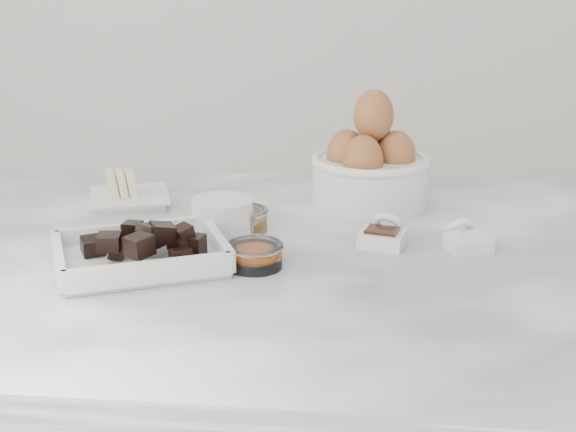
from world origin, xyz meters
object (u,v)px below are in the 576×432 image
object	(u,v)px
chocolate_dish	(140,249)
butter_plate	(128,193)
zest_bowl	(255,254)
honey_bowl	(242,220)
salt_spoon	(466,239)
egg_bowl	(370,167)
vanilla_spoon	(383,235)
sugar_ramekin	(222,215)

from	to	relation	value
chocolate_dish	butter_plate	bearing A→B (deg)	109.49
chocolate_dish	zest_bowl	xyz separation A→B (m)	(0.15, 0.01, -0.01)
honey_bowl	salt_spoon	world-z (taller)	salt_spoon
egg_bowl	zest_bowl	world-z (taller)	egg_bowl
honey_bowl	vanilla_spoon	distance (m)	0.21
butter_plate	vanilla_spoon	distance (m)	0.44
chocolate_dish	vanilla_spoon	xyz separation A→B (m)	(0.32, 0.11, -0.01)
chocolate_dish	sugar_ramekin	distance (m)	0.16
zest_bowl	sugar_ramekin	bearing A→B (deg)	117.77
chocolate_dish	egg_bowl	xyz separation A→B (m)	(0.30, 0.31, 0.04)
zest_bowl	vanilla_spoon	bearing A→B (deg)	31.06
chocolate_dish	sugar_ramekin	bearing A→B (deg)	57.06
butter_plate	honey_bowl	world-z (taller)	butter_plate
egg_bowl	vanilla_spoon	distance (m)	0.20
honey_bowl	salt_spoon	bearing A→B (deg)	-8.11
vanilla_spoon	salt_spoon	distance (m)	0.11
butter_plate	egg_bowl	size ratio (longest dim) A/B	0.81
butter_plate	zest_bowl	xyz separation A→B (m)	(0.24, -0.26, 0.00)
chocolate_dish	vanilla_spoon	world-z (taller)	chocolate_dish
zest_bowl	chocolate_dish	bearing A→B (deg)	-176.38
sugar_ramekin	egg_bowl	world-z (taller)	egg_bowl
sugar_ramekin	salt_spoon	world-z (taller)	sugar_ramekin
honey_bowl	butter_plate	bearing A→B (deg)	149.88
salt_spoon	vanilla_spoon	bearing A→B (deg)	177.53
salt_spoon	chocolate_dish	bearing A→B (deg)	-166.21
sugar_ramekin	salt_spoon	size ratio (longest dim) A/B	1.10
chocolate_dish	butter_plate	size ratio (longest dim) A/B	1.68
butter_plate	egg_bowl	world-z (taller)	egg_bowl
egg_bowl	salt_spoon	world-z (taller)	egg_bowl
chocolate_dish	honey_bowl	xyz separation A→B (m)	(0.11, 0.15, -0.01)
sugar_ramekin	honey_bowl	xyz separation A→B (m)	(0.03, 0.02, -0.01)
sugar_ramekin	chocolate_dish	bearing A→B (deg)	-122.94
zest_bowl	salt_spoon	world-z (taller)	salt_spoon
vanilla_spoon	salt_spoon	size ratio (longest dim) A/B	1.04
sugar_ramekin	vanilla_spoon	xyz separation A→B (m)	(0.23, -0.02, -0.01)
vanilla_spoon	salt_spoon	xyz separation A→B (m)	(0.11, -0.00, -0.00)
egg_bowl	honey_bowl	bearing A→B (deg)	-139.58
sugar_ramekin	egg_bowl	distance (m)	0.28
egg_bowl	salt_spoon	distance (m)	0.25
egg_bowl	sugar_ramekin	bearing A→B (deg)	-140.01
honey_bowl	zest_bowl	distance (m)	0.15
sugar_ramekin	zest_bowl	xyz separation A→B (m)	(0.06, -0.12, -0.01)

